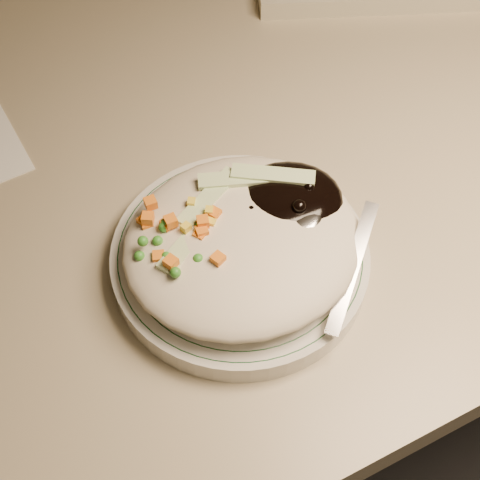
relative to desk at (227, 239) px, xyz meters
name	(u,v)px	position (x,y,z in m)	size (l,w,h in m)	color
desk	(227,239)	(0.00, 0.00, 0.00)	(1.40, 0.70, 0.74)	gray
plate	(240,258)	(-0.06, -0.16, 0.21)	(0.21, 0.21, 0.02)	silver
plate_rim	(240,251)	(-0.06, -0.16, 0.22)	(0.20, 0.20, 0.00)	#144723
meal	(245,235)	(-0.06, -0.16, 0.24)	(0.21, 0.19, 0.05)	beige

